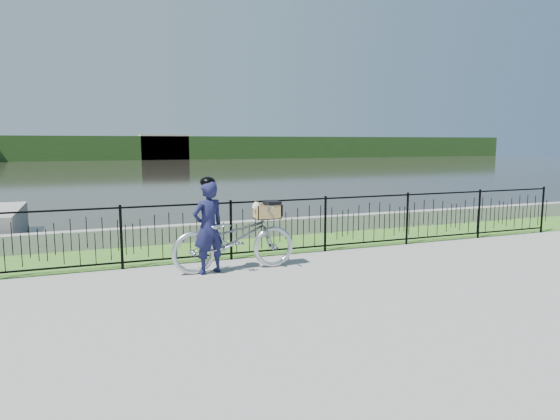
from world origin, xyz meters
name	(u,v)px	position (x,y,z in m)	size (l,w,h in m)	color
ground	(314,275)	(0.00, 0.00, 0.00)	(120.00, 120.00, 0.00)	gray
grass_strip	(263,245)	(0.00, 2.60, 0.00)	(60.00, 2.00, 0.01)	#3D7023
water	(134,171)	(0.00, 33.00, 0.00)	(120.00, 120.00, 0.00)	black
quay_wall	(249,229)	(0.00, 3.60, 0.20)	(60.00, 0.30, 0.40)	gray
fence	(280,227)	(0.00, 1.60, 0.58)	(14.00, 0.06, 1.15)	black
far_treeline	(114,148)	(0.00, 60.00, 1.50)	(120.00, 6.00, 3.00)	#213F18
far_building_right	(164,147)	(6.00, 58.50, 1.60)	(6.00, 3.00, 3.20)	#A19781
bicycle_rig	(235,238)	(-1.16, 0.80, 0.58)	(2.19, 0.76, 1.22)	#B4B9C1
cyclist	(208,226)	(-1.63, 0.78, 0.82)	(0.67, 0.54, 1.66)	#15173B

